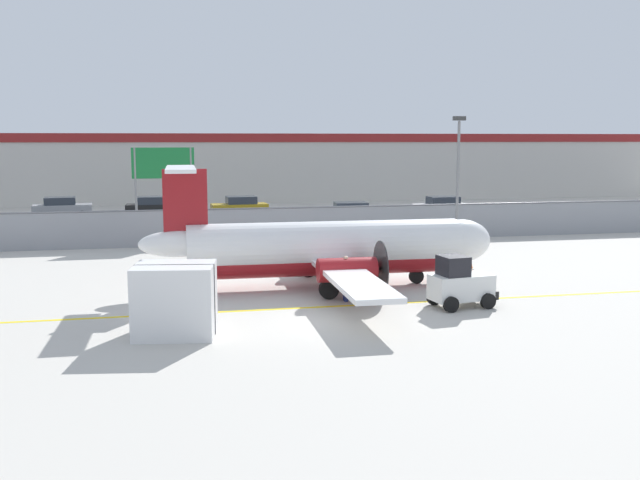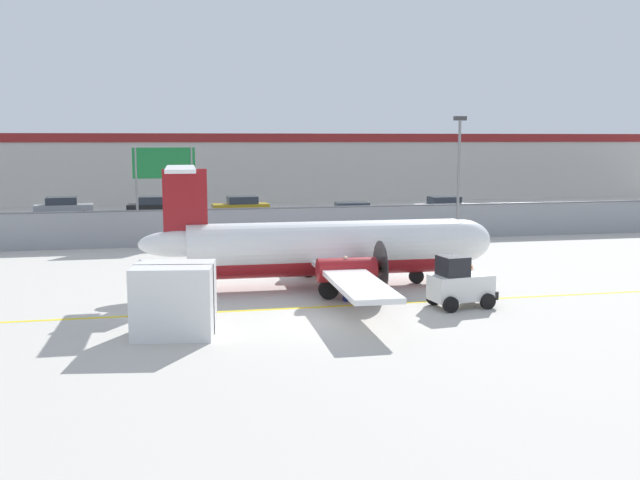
% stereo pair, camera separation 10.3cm
% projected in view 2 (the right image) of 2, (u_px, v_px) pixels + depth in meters
% --- Properties ---
extents(ground_plane, '(140.00, 140.00, 0.01)m').
position_uv_depth(ground_plane, '(328.00, 307.00, 25.66)').
color(ground_plane, '#BCB7AD').
extents(perimeter_fence, '(98.00, 0.10, 2.10)m').
position_uv_depth(perimeter_fence, '(269.00, 224.00, 41.02)').
color(perimeter_fence, gray).
rests_on(perimeter_fence, ground).
extents(parking_lot_strip, '(98.00, 17.00, 0.12)m').
position_uv_depth(parking_lot_strip, '(248.00, 220.00, 52.31)').
color(parking_lot_strip, '#38383A').
rests_on(parking_lot_strip, ground).
extents(background_building, '(91.00, 8.10, 6.50)m').
position_uv_depth(background_building, '(228.00, 167.00, 69.79)').
color(background_building, beige).
rests_on(background_building, ground).
extents(commuter_airplane, '(14.48, 16.02, 4.92)m').
position_uv_depth(commuter_airplane, '(331.00, 248.00, 28.90)').
color(commuter_airplane, white).
rests_on(commuter_airplane, ground).
extents(baggage_tug, '(2.46, 1.66, 1.88)m').
position_uv_depth(baggage_tug, '(460.00, 284.00, 25.48)').
color(baggage_tug, silver).
rests_on(baggage_tug, ground).
extents(ground_crew_worker, '(0.35, 0.54, 1.70)m').
position_uv_depth(ground_crew_worker, '(345.00, 276.00, 26.43)').
color(ground_crew_worker, '#191E4C').
rests_on(ground_crew_worker, ground).
extents(cargo_container, '(2.68, 2.34, 2.20)m').
position_uv_depth(cargo_container, '(174.00, 300.00, 21.84)').
color(cargo_container, silver).
rests_on(cargo_container, ground).
extents(traffic_cone_near_left, '(0.36, 0.36, 0.64)m').
position_uv_depth(traffic_cone_near_left, '(472.00, 272.00, 30.73)').
color(traffic_cone_near_left, orange).
rests_on(traffic_cone_near_left, ground).
extents(traffic_cone_near_right, '(0.36, 0.36, 0.64)m').
position_uv_depth(traffic_cone_near_right, '(201.00, 276.00, 29.73)').
color(traffic_cone_near_right, orange).
rests_on(traffic_cone_near_right, ground).
extents(parked_car_0, '(4.35, 2.33, 1.58)m').
position_uv_depth(parked_car_0, '(63.00, 208.00, 53.22)').
color(parked_car_0, gray).
rests_on(parked_car_0, parking_lot_strip).
extents(parked_car_1, '(4.24, 2.09, 1.58)m').
position_uv_depth(parked_car_1, '(155.00, 207.00, 53.71)').
color(parked_car_1, black).
rests_on(parked_car_1, parking_lot_strip).
extents(parked_car_2, '(4.31, 2.23, 1.58)m').
position_uv_depth(parked_car_2, '(241.00, 207.00, 53.88)').
color(parked_car_2, '#B28C19').
rests_on(parked_car_2, parking_lot_strip).
extents(parked_car_3, '(4.30, 2.21, 1.58)m').
position_uv_depth(parked_car_3, '(353.00, 214.00, 48.87)').
color(parked_car_3, '#19662D').
rests_on(parked_car_3, parking_lot_strip).
extents(parked_car_4, '(4.25, 2.10, 1.58)m').
position_uv_depth(parked_car_4, '(443.00, 207.00, 53.62)').
color(parked_car_4, silver).
rests_on(parked_car_4, parking_lot_strip).
extents(apron_light_pole, '(0.70, 0.30, 7.27)m').
position_uv_depth(apron_light_pole, '(459.00, 169.00, 40.71)').
color(apron_light_pole, slate).
rests_on(apron_light_pole, ground).
extents(highway_sign, '(3.60, 0.14, 5.50)m').
position_uv_depth(highway_sign, '(164.00, 171.00, 41.71)').
color(highway_sign, slate).
rests_on(highway_sign, ground).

